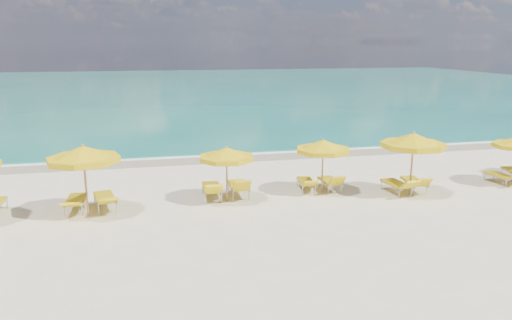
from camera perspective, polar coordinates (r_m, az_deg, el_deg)
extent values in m
plane|color=beige|center=(18.90, 1.00, -4.57)|extent=(120.00, 120.00, 0.00)
cube|color=#126A57|center=(65.87, -8.96, 8.12)|extent=(120.00, 80.00, 0.30)
cube|color=tan|center=(25.90, -2.85, 0.36)|extent=(120.00, 2.60, 0.01)
cube|color=white|center=(26.67, -3.15, 0.73)|extent=(120.00, 1.20, 0.03)
cube|color=white|center=(35.01, -15.33, 3.31)|extent=(14.00, 0.36, 0.05)
cube|color=white|center=(43.64, 3.82, 5.66)|extent=(18.00, 0.30, 0.05)
cylinder|color=#AE7E57|center=(17.92, -18.91, -2.33)|extent=(0.07, 0.07, 2.39)
cone|color=#E2BB0B|center=(17.69, -19.15, 0.80)|extent=(2.74, 2.74, 0.48)
cylinder|color=#E2BB0B|center=(17.74, -19.09, 0.06)|extent=(2.76, 2.76, 0.19)
sphere|color=#AE7E57|center=(17.64, -19.21, 1.57)|extent=(0.11, 0.11, 0.11)
cylinder|color=#AE7E57|center=(18.51, -3.36, -1.72)|extent=(0.06, 0.06, 2.02)
cone|color=#E2BB0B|center=(18.30, -3.39, 0.84)|extent=(2.52, 2.52, 0.40)
cylinder|color=#E2BB0B|center=(18.35, -3.38, 0.24)|extent=(2.54, 2.54, 0.16)
sphere|color=#AE7E57|center=(18.26, -3.40, 1.47)|extent=(0.09, 0.09, 0.09)
cylinder|color=#AE7E57|center=(19.69, 7.60, -0.79)|extent=(0.06, 0.06, 2.09)
cone|color=#E2BB0B|center=(19.49, 7.68, 1.71)|extent=(2.26, 2.26, 0.42)
cylinder|color=#E2BB0B|center=(19.53, 7.66, 1.12)|extent=(2.28, 2.28, 0.17)
sphere|color=#AE7E57|center=(19.45, 7.70, 2.33)|extent=(0.09, 0.09, 0.09)
cylinder|color=#AE7E57|center=(20.13, 17.36, -0.52)|extent=(0.07, 0.07, 2.40)
cone|color=#E2BB0B|center=(19.93, 17.56, 2.29)|extent=(3.21, 3.21, 0.48)
cylinder|color=#E2BB0B|center=(19.97, 17.51, 1.63)|extent=(3.24, 3.24, 0.19)
sphere|color=#AE7E57|center=(19.88, 17.61, 2.99)|extent=(0.11, 0.11, 0.11)
cube|color=yellow|center=(18.75, -19.87, -4.25)|extent=(0.66, 1.41, 0.09)
cube|color=yellow|center=(17.78, -20.38, -4.80)|extent=(0.64, 0.66, 0.33)
cube|color=yellow|center=(18.68, -16.93, -4.07)|extent=(0.89, 1.51, 0.09)
cube|color=yellow|center=(17.69, -16.56, -4.50)|extent=(0.74, 0.75, 0.37)
cube|color=yellow|center=(19.09, -5.11, -3.13)|extent=(0.71, 1.47, 0.09)
cube|color=yellow|center=(18.09, -4.87, -3.35)|extent=(0.67, 0.61, 0.49)
cube|color=yellow|center=(19.34, -2.06, -2.86)|extent=(0.70, 1.47, 0.09)
cube|color=yellow|center=(18.35, -1.63, -2.97)|extent=(0.67, 0.57, 0.54)
cube|color=yellow|center=(20.17, 5.72, -2.42)|extent=(0.68, 1.29, 0.08)
cube|color=yellow|center=(19.32, 6.25, -2.68)|extent=(0.61, 0.60, 0.35)
cube|color=yellow|center=(20.33, 8.35, -2.34)|extent=(0.57, 1.28, 0.08)
cube|color=yellow|center=(19.51, 9.25, -2.36)|extent=(0.57, 0.47, 0.49)
cube|color=yellow|center=(20.42, 15.67, -2.58)|extent=(0.73, 1.39, 0.08)
cube|color=yellow|center=(19.65, 17.18, -2.72)|extent=(0.65, 0.61, 0.44)
cube|color=yellow|center=(20.95, 17.52, -2.29)|extent=(0.79, 1.42, 0.08)
cube|color=yellow|center=(20.08, 18.52, -2.43)|extent=(0.67, 0.63, 0.46)
cube|color=yellow|center=(23.38, 26.03, -1.54)|extent=(0.73, 1.29, 0.08)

